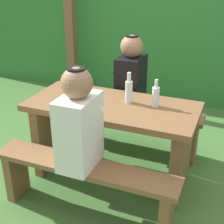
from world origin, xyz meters
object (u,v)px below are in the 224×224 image
person_white_shirt (79,123)px  person_black_coat (131,76)px  bench_far (132,120)px  drinking_glass (81,93)px  picnic_table (112,128)px  cell_phone (89,104)px  bottle_left (129,91)px  bench_near (85,179)px  bottle_right (156,96)px

person_white_shirt → person_black_coat: (0.00, 1.06, 0.00)m
bench_far → drinking_glass: drinking_glass is taller
picnic_table → bench_far: (0.00, 0.53, -0.16)m
cell_phone → bench_far: bearing=47.9°
drinking_glass → bottle_left: size_ratio=0.34×
picnic_table → bench_near: (0.00, -0.53, -0.16)m
picnic_table → bottle_left: (0.12, 0.07, 0.33)m
bench_near → cell_phone: cell_phone is taller
bench_near → cell_phone: 0.62m
person_black_coat → bottle_right: bearing=-51.1°
person_black_coat → bottle_left: bearing=-73.0°
picnic_table → bench_near: size_ratio=1.00×
drinking_glass → bottle_left: 0.42m
bench_near → bottle_right: size_ratio=6.18×
bench_near → bottle_left: bearing=79.1°
cell_phone → person_black_coat: bearing=49.8°
picnic_table → person_black_coat: (-0.02, 0.53, 0.29)m
picnic_table → cell_phone: bearing=-152.7°
person_black_coat → cell_phone: 0.64m
drinking_glass → bench_far: bearing=59.9°
person_white_shirt → cell_phone: person_white_shirt is taller
bench_far → drinking_glass: bearing=-120.1°
person_white_shirt → cell_phone: 0.47m
bench_near → person_white_shirt: bearing=172.6°
person_black_coat → person_white_shirt: bearing=-90.2°
person_white_shirt → person_black_coat: same height
person_white_shirt → drinking_glass: size_ratio=8.17×
bench_far → bottle_right: size_ratio=6.18×
person_white_shirt → person_black_coat: size_ratio=1.00×
person_black_coat → bottle_left: size_ratio=2.78×
drinking_glass → cell_phone: (0.13, -0.11, -0.04)m
person_white_shirt → bottle_right: (0.37, 0.61, 0.02)m
picnic_table → person_black_coat: size_ratio=1.95×
bench_far → bottle_left: bottle_left is taller
bench_near → bench_far: bearing=90.0°
picnic_table → bottle_left: 0.36m
bottle_right → cell_phone: (-0.50, -0.17, -0.08)m
person_white_shirt → bottle_right: size_ratio=3.17×
picnic_table → drinking_glass: size_ratio=15.90×
bench_near → drinking_glass: 0.76m
bottle_left → cell_phone: bearing=-150.5°
bench_far → bottle_left: 0.68m
picnic_table → bottle_right: size_ratio=6.18×
person_white_shirt → drinking_glass: person_white_shirt is taller
bench_near → drinking_glass: bearing=118.2°
bench_near → person_white_shirt: 0.46m
bench_far → bottle_left: bearing=-75.7°
bottle_left → bench_far: bearing=104.3°
picnic_table → bottle_right: bottle_right is taller
picnic_table → bench_far: 0.56m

